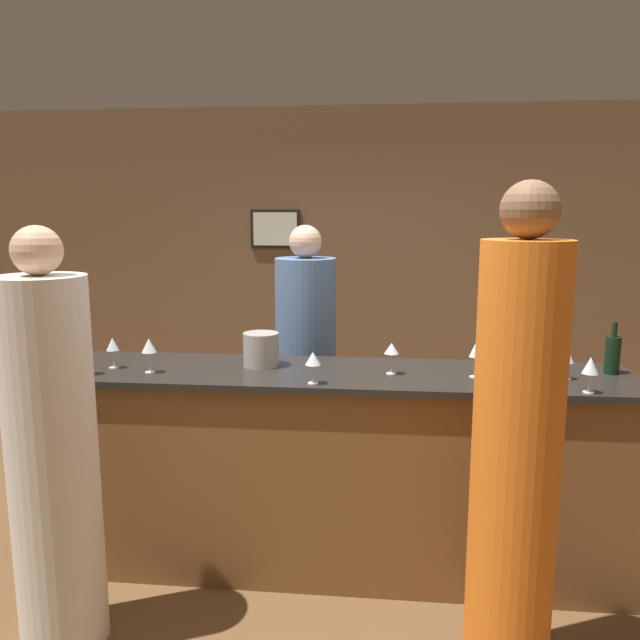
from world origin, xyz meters
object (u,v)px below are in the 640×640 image
(guest_0, at_px, (516,459))
(wine_bottle_0, at_px, (78,353))
(guest_1, at_px, (53,459))
(ice_bucket, at_px, (261,349))
(bartender, at_px, (306,380))
(wine_bottle_1, at_px, (613,354))

(guest_0, relative_size, wine_bottle_0, 6.68)
(guest_1, relative_size, ice_bucket, 9.69)
(bartender, relative_size, wine_bottle_0, 6.04)
(guest_0, bearing_deg, wine_bottle_0, 165.30)
(bartender, xyz_separation_m, guest_1, (-0.92, -1.42, 0.01))
(guest_0, height_order, wine_bottle_0, guest_0)
(ice_bucket, bearing_deg, bartender, 75.47)
(guest_1, distance_m, ice_bucket, 1.14)
(bartender, relative_size, guest_0, 0.90)
(guest_0, bearing_deg, guest_1, 179.24)
(guest_1, bearing_deg, bartender, 57.16)
(guest_1, height_order, wine_bottle_1, guest_1)
(wine_bottle_1, height_order, ice_bucket, wine_bottle_1)
(guest_1, distance_m, wine_bottle_1, 2.72)
(ice_bucket, bearing_deg, guest_0, -35.02)
(wine_bottle_0, xyz_separation_m, wine_bottle_1, (2.69, 0.31, -0.01))
(guest_0, height_order, guest_1, guest_0)
(guest_0, distance_m, wine_bottle_0, 2.14)
(guest_1, xyz_separation_m, ice_bucket, (0.75, 0.80, 0.32))
(guest_1, distance_m, wine_bottle_0, 0.63)
(guest_0, xyz_separation_m, wine_bottle_1, (0.64, 0.85, 0.24))
(guest_1, relative_size, wine_bottle_1, 6.92)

